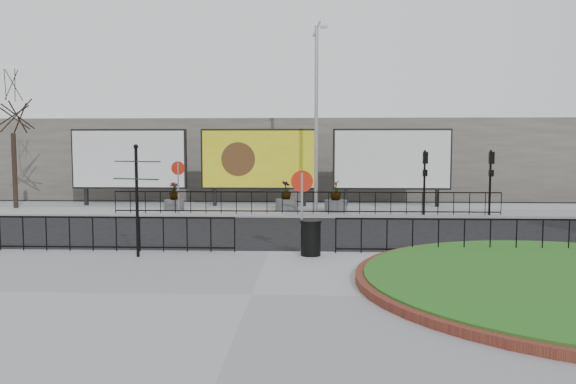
# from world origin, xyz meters

# --- Properties ---
(ground) EXTENTS (90.00, 90.00, 0.00)m
(ground) POSITION_xyz_m (0.00, 0.00, 0.00)
(ground) COLOR black
(ground) RESTS_ON ground
(pavement_near) EXTENTS (30.00, 10.00, 0.12)m
(pavement_near) POSITION_xyz_m (0.00, -5.00, 0.06)
(pavement_near) COLOR gray
(pavement_near) RESTS_ON ground
(pavement_far) EXTENTS (44.00, 6.00, 0.12)m
(pavement_far) POSITION_xyz_m (0.00, 12.00, 0.06)
(pavement_far) COLOR gray
(pavement_far) RESTS_ON ground
(railing_near_left) EXTENTS (10.00, 0.10, 1.10)m
(railing_near_left) POSITION_xyz_m (-6.00, -0.30, 0.67)
(railing_near_left) COLOR black
(railing_near_left) RESTS_ON pavement_near
(railing_near_right) EXTENTS (9.00, 0.10, 1.10)m
(railing_near_right) POSITION_xyz_m (6.50, -0.30, 0.67)
(railing_near_right) COLOR black
(railing_near_right) RESTS_ON pavement_near
(railing_far) EXTENTS (18.00, 0.10, 1.10)m
(railing_far) POSITION_xyz_m (1.00, 9.30, 0.67)
(railing_far) COLOR black
(railing_far) RESTS_ON pavement_far
(speed_sign_far) EXTENTS (0.64, 0.07, 2.47)m
(speed_sign_far) POSITION_xyz_m (-5.00, 9.40, 1.92)
(speed_sign_far) COLOR gray
(speed_sign_far) RESTS_ON pavement_far
(speed_sign_near) EXTENTS (0.64, 0.07, 2.47)m
(speed_sign_near) POSITION_xyz_m (1.00, -0.40, 1.92)
(speed_sign_near) COLOR gray
(speed_sign_near) RESTS_ON pavement_near
(billboard_left) EXTENTS (6.20, 0.31, 4.10)m
(billboard_left) POSITION_xyz_m (-8.50, 12.97, 2.60)
(billboard_left) COLOR black
(billboard_left) RESTS_ON pavement_far
(billboard_mid) EXTENTS (6.20, 0.31, 4.10)m
(billboard_mid) POSITION_xyz_m (-1.50, 12.97, 2.60)
(billboard_mid) COLOR black
(billboard_mid) RESTS_ON pavement_far
(billboard_right) EXTENTS (6.20, 0.31, 4.10)m
(billboard_right) POSITION_xyz_m (5.50, 12.97, 2.60)
(billboard_right) COLOR black
(billboard_right) RESTS_ON pavement_far
(lamp_post) EXTENTS (0.74, 0.18, 9.23)m
(lamp_post) POSITION_xyz_m (1.51, 11.00, 4.83)
(lamp_post) COLOR gray
(lamp_post) RESTS_ON pavement_far
(signal_pole_a) EXTENTS (0.22, 0.26, 3.00)m
(signal_pole_a) POSITION_xyz_m (6.50, 9.34, 2.10)
(signal_pole_a) COLOR black
(signal_pole_a) RESTS_ON pavement_far
(signal_pole_b) EXTENTS (0.22, 0.26, 3.00)m
(signal_pole_b) POSITION_xyz_m (9.50, 9.34, 2.10)
(signal_pole_b) COLOR black
(signal_pole_b) RESTS_ON pavement_far
(tree_left) EXTENTS (2.00, 2.00, 7.00)m
(tree_left) POSITION_xyz_m (-14.00, 11.50, 3.62)
(tree_left) COLOR #2D2119
(tree_left) RESTS_ON pavement_far
(building_backdrop) EXTENTS (40.00, 10.00, 5.00)m
(building_backdrop) POSITION_xyz_m (0.00, 22.00, 2.50)
(building_backdrop) COLOR slate
(building_backdrop) RESTS_ON ground
(fingerpost_sign) EXTENTS (1.48, 0.72, 3.23)m
(fingerpost_sign) POSITION_xyz_m (-3.70, -1.00, 2.07)
(fingerpost_sign) COLOR black
(fingerpost_sign) RESTS_ON pavement_near
(litter_bin) EXTENTS (0.62, 0.62, 1.03)m
(litter_bin) POSITION_xyz_m (1.26, -0.60, 0.64)
(litter_bin) COLOR black
(litter_bin) RESTS_ON pavement_near
(planter_a) EXTENTS (0.98, 0.98, 1.38)m
(planter_a) POSITION_xyz_m (-5.61, 11.00, 0.58)
(planter_a) COLOR #4C4C4F
(planter_a) RESTS_ON pavement_far
(planter_b) EXTENTS (1.06, 1.06, 1.48)m
(planter_b) POSITION_xyz_m (0.02, 11.00, 0.61)
(planter_b) COLOR #4C4C4F
(planter_b) RESTS_ON pavement_far
(planter_c) EXTENTS (1.08, 1.08, 1.53)m
(planter_c) POSITION_xyz_m (2.46, 10.51, 0.63)
(planter_c) COLOR #4C4C4F
(planter_c) RESTS_ON pavement_far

